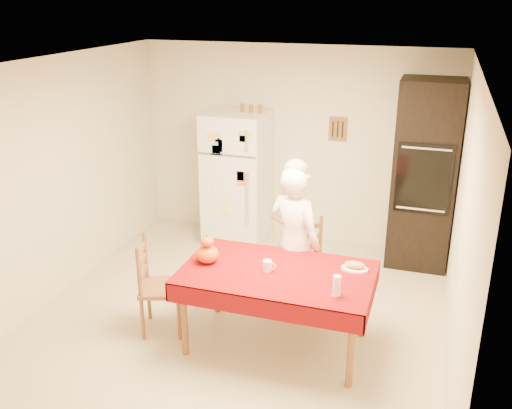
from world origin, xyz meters
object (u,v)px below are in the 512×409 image
at_px(pumpkin_lower, 207,254).
at_px(bread_plate, 355,269).
at_px(dining_table, 277,278).
at_px(chair_far, 303,259).
at_px(oven_cabinet, 424,175).
at_px(wine_glass, 337,286).
at_px(seated_woman, 294,243).
at_px(refrigerator, 237,178).
at_px(coffee_mug, 267,266).
at_px(chair_left, 155,282).

distance_m(pumpkin_lower, bread_plate, 1.33).
xyz_separation_m(dining_table, chair_far, (0.05, 0.82, -0.18)).
distance_m(oven_cabinet, chair_far, 1.85).
bearing_deg(dining_table, oven_cabinet, 62.81).
bearing_deg(oven_cabinet, wine_glass, -102.67).
relative_size(pumpkin_lower, bread_plate, 0.88).
distance_m(seated_woman, bread_plate, 0.72).
bearing_deg(chair_far, wine_glass, -82.53).
distance_m(dining_table, chair_far, 0.84).
height_order(refrigerator, oven_cabinet, oven_cabinet).
bearing_deg(coffee_mug, bread_plate, 19.39).
distance_m(refrigerator, dining_table, 2.45).
bearing_deg(chair_far, seated_woman, -118.74).
distance_m(dining_table, bread_plate, 0.70).
bearing_deg(oven_cabinet, coffee_mug, -118.74).
bearing_deg(bread_plate, coffee_mug, -160.61).
bearing_deg(pumpkin_lower, bread_plate, 11.23).
xyz_separation_m(oven_cabinet, wine_glass, (-0.55, -2.46, -0.25)).
bearing_deg(seated_woman, coffee_mug, 100.62).
distance_m(chair_far, seated_woman, 0.37).
xyz_separation_m(chair_left, wine_glass, (1.75, -0.16, 0.34)).
xyz_separation_m(refrigerator, coffee_mug, (1.06, -2.17, -0.04)).
bearing_deg(chair_far, refrigerator, 113.44).
xyz_separation_m(oven_cabinet, chair_far, (-1.08, -1.38, -0.59)).
relative_size(refrigerator, chair_left, 1.79).
bearing_deg(wine_glass, oven_cabinet, 77.33).
relative_size(refrigerator, coffee_mug, 17.00).
xyz_separation_m(dining_table, bread_plate, (0.65, 0.24, 0.08)).
bearing_deg(chair_far, bread_plate, -62.39).
relative_size(chair_left, wine_glass, 5.40).
height_order(dining_table, chair_far, chair_far).
height_order(dining_table, bread_plate, bread_plate).
bearing_deg(coffee_mug, wine_glass, -20.30).
distance_m(oven_cabinet, chair_left, 3.30).
height_order(seated_woman, coffee_mug, seated_woman).
distance_m(seated_woman, coffee_mug, 0.60).
xyz_separation_m(oven_cabinet, seated_woman, (-1.12, -1.63, -0.31)).
distance_m(dining_table, coffee_mug, 0.15).
bearing_deg(dining_table, coffee_mug, -169.03).
bearing_deg(wine_glass, dining_table, 155.62).
relative_size(chair_far, bread_plate, 3.96).
height_order(dining_table, pumpkin_lower, pumpkin_lower).
distance_m(chair_left, seated_woman, 1.38).
relative_size(chair_far, seated_woman, 0.60).
xyz_separation_m(chair_left, seated_woman, (1.18, 0.67, 0.28)).
bearing_deg(seated_woman, chair_left, 49.22).
bearing_deg(oven_cabinet, chair_far, -127.92).
relative_size(oven_cabinet, coffee_mug, 22.00).
relative_size(oven_cabinet, pumpkin_lower, 10.38).
xyz_separation_m(wine_glass, bread_plate, (0.07, 0.50, -0.08)).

